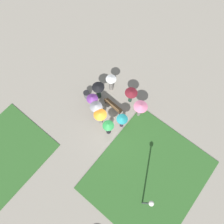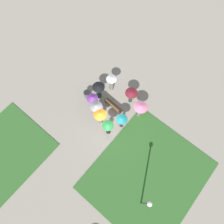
{
  "view_description": "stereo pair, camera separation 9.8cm",
  "coord_description": "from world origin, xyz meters",
  "px_view_note": "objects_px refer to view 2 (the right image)",
  "views": [
    {
      "loc": [
        -4.0,
        4.7,
        17.96
      ],
      "look_at": [
        0.47,
        -0.81,
        0.64
      ],
      "focal_mm": 35.0,
      "sensor_mm": 36.0,
      "label": 1
    },
    {
      "loc": [
        -4.07,
        4.64,
        17.96
      ],
      "look_at": [
        0.47,
        -0.81,
        0.64
      ],
      "focal_mm": 35.0,
      "sensor_mm": 36.0,
      "label": 2
    }
  ],
  "objects_px": {
    "lamp_post": "(146,204)",
    "crowd_person_purple": "(93,100)",
    "park_bench": "(113,106)",
    "crowd_person_black": "(99,89)",
    "crowd_person_orange": "(100,115)",
    "crowd_person_grey": "(96,108)",
    "crowd_person_green": "(108,127)",
    "crowd_person_pink": "(140,108)",
    "crowd_person_teal": "(122,121)",
    "trash_bin": "(87,94)",
    "crowd_person_white": "(111,82)",
    "crowd_person_maroon": "(131,94)"
  },
  "relations": [
    {
      "from": "park_bench",
      "to": "crowd_person_black",
      "type": "height_order",
      "value": "crowd_person_black"
    },
    {
      "from": "crowd_person_white",
      "to": "crowd_person_green",
      "type": "height_order",
      "value": "crowd_person_white"
    },
    {
      "from": "crowd_person_grey",
      "to": "crowd_person_teal",
      "type": "relative_size",
      "value": 1.14
    },
    {
      "from": "trash_bin",
      "to": "crowd_person_maroon",
      "type": "relative_size",
      "value": 0.47
    },
    {
      "from": "crowd_person_orange",
      "to": "crowd_person_teal",
      "type": "bearing_deg",
      "value": 135.9
    },
    {
      "from": "crowd_person_green",
      "to": "crowd_person_teal",
      "type": "bearing_deg",
      "value": 129.27
    },
    {
      "from": "trash_bin",
      "to": "crowd_person_pink",
      "type": "height_order",
      "value": "crowd_person_pink"
    },
    {
      "from": "crowd_person_orange",
      "to": "crowd_person_green",
      "type": "xyz_separation_m",
      "value": [
        -1.07,
        0.28,
        -0.26
      ]
    },
    {
      "from": "trash_bin",
      "to": "crowd_person_maroon",
      "type": "distance_m",
      "value": 4.0
    },
    {
      "from": "park_bench",
      "to": "crowd_person_grey",
      "type": "height_order",
      "value": "crowd_person_grey"
    },
    {
      "from": "lamp_post",
      "to": "park_bench",
      "type": "bearing_deg",
      "value": -35.25
    },
    {
      "from": "crowd_person_black",
      "to": "crowd_person_green",
      "type": "height_order",
      "value": "crowd_person_black"
    },
    {
      "from": "crowd_person_teal",
      "to": "crowd_person_white",
      "type": "bearing_deg",
      "value": -68.65
    },
    {
      "from": "crowd_person_black",
      "to": "crowd_person_grey",
      "type": "distance_m",
      "value": 1.78
    },
    {
      "from": "crowd_person_black",
      "to": "crowd_person_white",
      "type": "bearing_deg",
      "value": 115.09
    },
    {
      "from": "park_bench",
      "to": "crowd_person_grey",
      "type": "distance_m",
      "value": 1.77
    },
    {
      "from": "crowd_person_maroon",
      "to": "crowd_person_black",
      "type": "bearing_deg",
      "value": 139.79
    },
    {
      "from": "crowd_person_black",
      "to": "crowd_person_green",
      "type": "xyz_separation_m",
      "value": [
        -2.81,
        2.07,
        -0.08
      ]
    },
    {
      "from": "crowd_person_teal",
      "to": "crowd_person_green",
      "type": "bearing_deg",
      "value": 35.05
    },
    {
      "from": "crowd_person_grey",
      "to": "trash_bin",
      "type": "bearing_deg",
      "value": 86.61
    },
    {
      "from": "crowd_person_green",
      "to": "crowd_person_pink",
      "type": "bearing_deg",
      "value": 133.06
    },
    {
      "from": "crowd_person_maroon",
      "to": "crowd_person_white",
      "type": "xyz_separation_m",
      "value": [
        2.11,
        0.11,
        -0.04
      ]
    },
    {
      "from": "crowd_person_grey",
      "to": "park_bench",
      "type": "bearing_deg",
      "value": -7.96
    },
    {
      "from": "crowd_person_maroon",
      "to": "crowd_person_purple",
      "type": "relative_size",
      "value": 0.91
    },
    {
      "from": "park_bench",
      "to": "trash_bin",
      "type": "height_order",
      "value": "park_bench"
    },
    {
      "from": "trash_bin",
      "to": "crowd_person_maroon",
      "type": "height_order",
      "value": "crowd_person_maroon"
    },
    {
      "from": "trash_bin",
      "to": "crowd_person_purple",
      "type": "height_order",
      "value": "crowd_person_purple"
    },
    {
      "from": "crowd_person_green",
      "to": "lamp_post",
      "type": "bearing_deg",
      "value": 36.31
    },
    {
      "from": "park_bench",
      "to": "crowd_person_orange",
      "type": "relative_size",
      "value": 0.92
    },
    {
      "from": "crowd_person_teal",
      "to": "crowd_person_green",
      "type": "distance_m",
      "value": 1.25
    },
    {
      "from": "crowd_person_purple",
      "to": "park_bench",
      "type": "bearing_deg",
      "value": 59.95
    },
    {
      "from": "crowd_person_black",
      "to": "crowd_person_orange",
      "type": "distance_m",
      "value": 2.5
    },
    {
      "from": "crowd_person_grey",
      "to": "crowd_person_orange",
      "type": "bearing_deg",
      "value": -95.88
    },
    {
      "from": "crowd_person_black",
      "to": "crowd_person_teal",
      "type": "height_order",
      "value": "crowd_person_black"
    },
    {
      "from": "crowd_person_maroon",
      "to": "crowd_person_green",
      "type": "height_order",
      "value": "crowd_person_green"
    },
    {
      "from": "crowd_person_green",
      "to": "crowd_person_grey",
      "type": "bearing_deg",
      "value": -136.09
    },
    {
      "from": "park_bench",
      "to": "crowd_person_black",
      "type": "bearing_deg",
      "value": -0.83
    },
    {
      "from": "crowd_person_black",
      "to": "crowd_person_maroon",
      "type": "relative_size",
      "value": 1.12
    },
    {
      "from": "park_bench",
      "to": "trash_bin",
      "type": "distance_m",
      "value": 2.59
    },
    {
      "from": "park_bench",
      "to": "crowd_person_white",
      "type": "xyz_separation_m",
      "value": [
        1.36,
        -1.43,
        0.77
      ]
    },
    {
      "from": "lamp_post",
      "to": "crowd_person_purple",
      "type": "bearing_deg",
      "value": -24.81
    },
    {
      "from": "lamp_post",
      "to": "crowd_person_white",
      "type": "xyz_separation_m",
      "value": [
        8.04,
        -6.15,
        -1.56
      ]
    },
    {
      "from": "crowd_person_grey",
      "to": "crowd_person_purple",
      "type": "xyz_separation_m",
      "value": [
        0.74,
        -0.38,
        0.01
      ]
    },
    {
      "from": "crowd_person_purple",
      "to": "crowd_person_green",
      "type": "bearing_deg",
      "value": 4.27
    },
    {
      "from": "crowd_person_maroon",
      "to": "crowd_person_green",
      "type": "xyz_separation_m",
      "value": [
        -0.37,
        3.5,
        -0.01
      ]
    },
    {
      "from": "crowd_person_black",
      "to": "lamp_post",
      "type": "bearing_deg",
      "value": 9.07
    },
    {
      "from": "lamp_post",
      "to": "crowd_person_black",
      "type": "distance_m",
      "value": 9.77
    },
    {
      "from": "crowd_person_maroon",
      "to": "lamp_post",
      "type": "bearing_deg",
      "value": -117.1
    },
    {
      "from": "crowd_person_grey",
      "to": "crowd_person_green",
      "type": "height_order",
      "value": "crowd_person_grey"
    },
    {
      "from": "crowd_person_orange",
      "to": "park_bench",
      "type": "bearing_deg",
      "value": -161.44
    }
  ]
}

